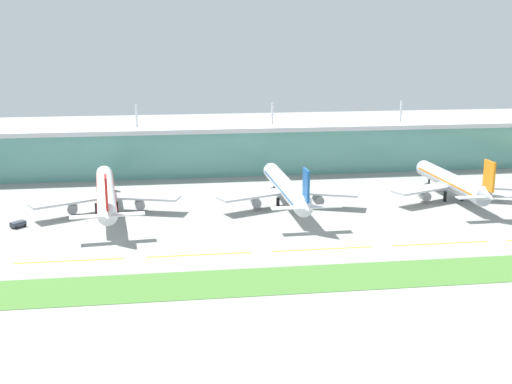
# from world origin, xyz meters

# --- Properties ---
(ground_plane) EXTENTS (600.00, 600.00, 0.00)m
(ground_plane) POSITION_xyz_m (0.00, 0.00, 0.00)
(ground_plane) COLOR gray
(terminal_building) EXTENTS (288.00, 34.00, 29.24)m
(terminal_building) POSITION_xyz_m (-0.00, 103.56, 10.32)
(terminal_building) COLOR #5B9E93
(terminal_building) RESTS_ON ground
(airliner_near_middle) EXTENTS (48.59, 71.18, 18.90)m
(airliner_near_middle) POSITION_xyz_m (-64.94, 41.80, 6.46)
(airliner_near_middle) COLOR white
(airliner_near_middle) RESTS_ON ground
(airliner_center) EXTENTS (48.79, 66.28, 18.90)m
(airliner_center) POSITION_xyz_m (-4.66, 40.37, 6.45)
(airliner_center) COLOR white
(airliner_center) RESTS_ON ground
(airliner_far_middle) EXTENTS (48.79, 58.75, 18.90)m
(airliner_far_middle) POSITION_xyz_m (55.10, 40.92, 6.44)
(airliner_far_middle) COLOR #ADB2BC
(airliner_far_middle) RESTS_ON ground
(taxiway_stripe_west) EXTENTS (28.00, 0.70, 0.04)m
(taxiway_stripe_west) POSITION_xyz_m (-71.00, -5.48, 0.02)
(taxiway_stripe_west) COLOR yellow
(taxiway_stripe_west) RESTS_ON ground
(taxiway_stripe_mid_west) EXTENTS (28.00, 0.70, 0.04)m
(taxiway_stripe_mid_west) POSITION_xyz_m (-37.00, -5.48, 0.02)
(taxiway_stripe_mid_west) COLOR yellow
(taxiway_stripe_mid_west) RESTS_ON ground
(taxiway_stripe_centre) EXTENTS (28.00, 0.70, 0.04)m
(taxiway_stripe_centre) POSITION_xyz_m (-3.00, -5.48, 0.02)
(taxiway_stripe_centre) COLOR yellow
(taxiway_stripe_centre) RESTS_ON ground
(taxiway_stripe_mid_east) EXTENTS (28.00, 0.70, 0.04)m
(taxiway_stripe_mid_east) POSITION_xyz_m (31.00, -5.48, 0.02)
(taxiway_stripe_mid_east) COLOR yellow
(taxiway_stripe_mid_east) RESTS_ON ground
(grass_verge) EXTENTS (300.00, 18.00, 0.10)m
(grass_verge) POSITION_xyz_m (0.00, -26.87, 0.05)
(grass_verge) COLOR #477A33
(grass_verge) RESTS_ON ground
(pushback_tug) EXTENTS (4.75, 4.86, 1.85)m
(pushback_tug) POSITION_xyz_m (-90.46, 27.88, 1.10)
(pushback_tug) COLOR #333842
(pushback_tug) RESTS_ON ground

